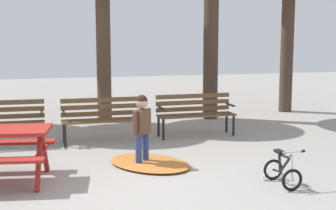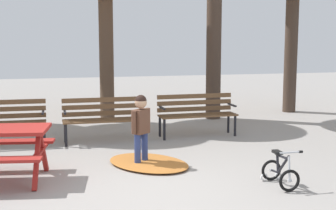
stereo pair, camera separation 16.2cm
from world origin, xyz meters
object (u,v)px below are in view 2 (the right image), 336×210
at_px(park_bench_left, 105,116).
at_px(kids_bicycle, 280,172).
at_px(child_standing, 141,124).
at_px(park_bench_right, 197,111).
at_px(park_bench_far_left, 2,119).

relative_size(park_bench_left, kids_bicycle, 2.84).
bearing_deg(park_bench_left, child_standing, -79.26).
relative_size(child_standing, kids_bicycle, 2.01).
xyz_separation_m(park_bench_left, park_bench_right, (1.90, 0.12, 0.00)).
height_order(park_bench_left, park_bench_right, same).
relative_size(park_bench_right, child_standing, 1.42).
bearing_deg(park_bench_right, kids_bicycle, -88.39).
height_order(park_bench_right, child_standing, child_standing).
relative_size(park_bench_right, kids_bicycle, 2.86).
bearing_deg(park_bench_left, park_bench_right, 3.48).
bearing_deg(park_bench_left, park_bench_far_left, 176.70).
bearing_deg(park_bench_left, kids_bicycle, -59.34).
bearing_deg(park_bench_far_left, park_bench_right, 0.09).
bearing_deg(park_bench_right, park_bench_left, -176.52).
xyz_separation_m(park_bench_right, kids_bicycle, (0.10, -3.48, -0.31)).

